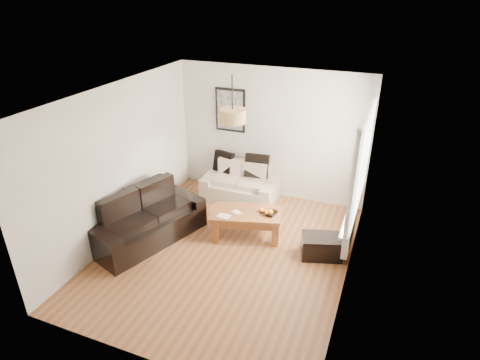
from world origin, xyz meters
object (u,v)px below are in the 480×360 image
at_px(loveseat_cream, 240,183).
at_px(ottoman, 322,246).
at_px(coffee_table, 246,224).
at_px(sofa_leather, 146,217).

distance_m(loveseat_cream, ottoman, 2.32).
relative_size(coffee_table, ottoman, 1.82).
height_order(sofa_leather, ottoman, sofa_leather).
bearing_deg(sofa_leather, ottoman, -58.95).
distance_m(loveseat_cream, coffee_table, 1.33).
distance_m(coffee_table, ottoman, 1.34).
xyz_separation_m(sofa_leather, ottoman, (2.88, 0.60, -0.24)).
height_order(loveseat_cream, ottoman, loveseat_cream).
relative_size(loveseat_cream, coffee_table, 1.27).
bearing_deg(sofa_leather, coffee_table, -46.31).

